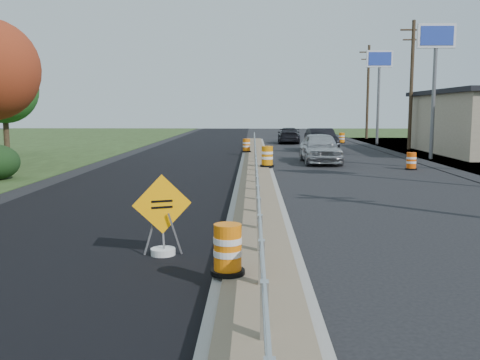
{
  "coord_description": "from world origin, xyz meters",
  "views": [
    {
      "loc": [
        -0.14,
        -16.06,
        2.92
      ],
      "look_at": [
        -0.47,
        -2.16,
        1.1
      ],
      "focal_mm": 40.0,
      "sensor_mm": 36.0,
      "label": 1
    }
  ],
  "objects_px": {
    "car_dark_mid": "(321,140)",
    "car_dark_far": "(289,135)",
    "barrel_median_near": "(228,250)",
    "car_silver": "(320,148)",
    "barrel_median_far": "(246,146)",
    "caution_sign": "(163,235)",
    "barrel_median_mid": "(267,157)",
    "barrel_shoulder_far": "(342,138)",
    "barrel_shoulder_near": "(411,161)"
  },
  "relations": [
    {
      "from": "car_dark_mid",
      "to": "car_dark_far",
      "type": "xyz_separation_m",
      "value": [
        -1.71,
        9.17,
        -0.12
      ]
    },
    {
      "from": "barrel_median_near",
      "to": "car_silver",
      "type": "distance_m",
      "value": 21.56
    },
    {
      "from": "barrel_median_far",
      "to": "caution_sign",
      "type": "bearing_deg",
      "value": -93.34
    },
    {
      "from": "barrel_median_mid",
      "to": "barrel_shoulder_far",
      "type": "xyz_separation_m",
      "value": [
        7.22,
        22.26,
        -0.26
      ]
    },
    {
      "from": "caution_sign",
      "to": "barrel_median_mid",
      "type": "height_order",
      "value": "caution_sign"
    },
    {
      "from": "car_dark_mid",
      "to": "car_dark_far",
      "type": "distance_m",
      "value": 9.33
    },
    {
      "from": "barrel_median_mid",
      "to": "car_dark_mid",
      "type": "xyz_separation_m",
      "value": [
        4.22,
        13.07,
        0.11
      ]
    },
    {
      "from": "barrel_median_mid",
      "to": "barrel_shoulder_near",
      "type": "distance_m",
      "value": 7.22
    },
    {
      "from": "barrel_median_far",
      "to": "car_dark_mid",
      "type": "relative_size",
      "value": 0.18
    },
    {
      "from": "barrel_median_near",
      "to": "barrel_shoulder_near",
      "type": "bearing_deg",
      "value": 65.28
    },
    {
      "from": "caution_sign",
      "to": "car_dark_mid",
      "type": "bearing_deg",
      "value": 56.04
    },
    {
      "from": "barrel_median_mid",
      "to": "barrel_shoulder_far",
      "type": "height_order",
      "value": "barrel_median_mid"
    },
    {
      "from": "car_silver",
      "to": "barrel_median_near",
      "type": "bearing_deg",
      "value": -101.7
    },
    {
      "from": "barrel_median_near",
      "to": "barrel_median_mid",
      "type": "xyz_separation_m",
      "value": [
        1.1,
        16.94,
        0.07
      ]
    },
    {
      "from": "barrel_median_near",
      "to": "barrel_median_far",
      "type": "bearing_deg",
      "value": 90.0
    },
    {
      "from": "barrel_median_far",
      "to": "car_dark_mid",
      "type": "height_order",
      "value": "car_dark_mid"
    },
    {
      "from": "barrel_median_near",
      "to": "barrel_shoulder_far",
      "type": "bearing_deg",
      "value": 78.02
    },
    {
      "from": "barrel_shoulder_far",
      "to": "car_dark_far",
      "type": "xyz_separation_m",
      "value": [
        -4.71,
        -0.02,
        0.25
      ]
    },
    {
      "from": "barrel_median_near",
      "to": "car_silver",
      "type": "bearing_deg",
      "value": 78.9
    },
    {
      "from": "barrel_shoulder_far",
      "to": "car_dark_mid",
      "type": "distance_m",
      "value": 9.67
    },
    {
      "from": "barrel_shoulder_near",
      "to": "car_silver",
      "type": "xyz_separation_m",
      "value": [
        -4.1,
        3.23,
        0.44
      ]
    },
    {
      "from": "caution_sign",
      "to": "barrel_median_near",
      "type": "bearing_deg",
      "value": -74.67
    },
    {
      "from": "barrel_median_near",
      "to": "car_silver",
      "type": "height_order",
      "value": "car_silver"
    },
    {
      "from": "caution_sign",
      "to": "car_dark_mid",
      "type": "height_order",
      "value": "caution_sign"
    },
    {
      "from": "car_silver",
      "to": "car_dark_mid",
      "type": "bearing_deg",
      "value": 81.88
    },
    {
      "from": "barrel_median_far",
      "to": "car_dark_mid",
      "type": "distance_m",
      "value": 6.65
    },
    {
      "from": "car_silver",
      "to": "car_dark_mid",
      "type": "height_order",
      "value": "car_silver"
    },
    {
      "from": "barrel_median_mid",
      "to": "barrel_median_far",
      "type": "xyz_separation_m",
      "value": [
        -1.1,
        9.08,
        -0.06
      ]
    },
    {
      "from": "car_dark_far",
      "to": "car_dark_mid",
      "type": "bearing_deg",
      "value": 103.38
    },
    {
      "from": "car_dark_mid",
      "to": "caution_sign",
      "type": "bearing_deg",
      "value": -106.89
    },
    {
      "from": "barrel_shoulder_near",
      "to": "car_dark_mid",
      "type": "bearing_deg",
      "value": 103.61
    },
    {
      "from": "barrel_median_far",
      "to": "car_silver",
      "type": "distance_m",
      "value": 6.4
    },
    {
      "from": "barrel_median_far",
      "to": "barrel_shoulder_far",
      "type": "xyz_separation_m",
      "value": [
        8.32,
        13.18,
        -0.2
      ]
    },
    {
      "from": "barrel_median_far",
      "to": "car_silver",
      "type": "bearing_deg",
      "value": -49.54
    },
    {
      "from": "barrel_median_far",
      "to": "barrel_shoulder_far",
      "type": "bearing_deg",
      "value": 57.73
    },
    {
      "from": "caution_sign",
      "to": "car_dark_far",
      "type": "xyz_separation_m",
      "value": [
        5.01,
        37.23,
        0.27
      ]
    },
    {
      "from": "barrel_median_mid",
      "to": "barrel_shoulder_near",
      "type": "bearing_deg",
      "value": 7.8
    },
    {
      "from": "barrel_median_near",
      "to": "barrel_shoulder_far",
      "type": "distance_m",
      "value": 40.07
    },
    {
      "from": "caution_sign",
      "to": "barrel_median_near",
      "type": "height_order",
      "value": "caution_sign"
    },
    {
      "from": "caution_sign",
      "to": "barrel_median_mid",
      "type": "bearing_deg",
      "value": 60.04
    },
    {
      "from": "barrel_shoulder_near",
      "to": "caution_sign",
      "type": "bearing_deg",
      "value": -121.14
    },
    {
      "from": "barrel_shoulder_near",
      "to": "car_dark_far",
      "type": "bearing_deg",
      "value": 102.32
    },
    {
      "from": "barrel_median_mid",
      "to": "barrel_median_near",
      "type": "bearing_deg",
      "value": -93.71
    },
    {
      "from": "barrel_shoulder_far",
      "to": "car_dark_far",
      "type": "distance_m",
      "value": 4.72
    },
    {
      "from": "barrel_shoulder_near",
      "to": "barrel_shoulder_far",
      "type": "height_order",
      "value": "barrel_shoulder_far"
    },
    {
      "from": "barrel_median_near",
      "to": "barrel_shoulder_near",
      "type": "distance_m",
      "value": 19.73
    },
    {
      "from": "barrel_median_far",
      "to": "barrel_shoulder_far",
      "type": "distance_m",
      "value": 15.58
    },
    {
      "from": "caution_sign",
      "to": "car_silver",
      "type": "xyz_separation_m",
      "value": [
        5.56,
        19.21,
        0.43
      ]
    },
    {
      "from": "barrel_median_far",
      "to": "car_dark_far",
      "type": "xyz_separation_m",
      "value": [
        3.61,
        13.16,
        0.05
      ]
    },
    {
      "from": "barrel_median_near",
      "to": "barrel_median_mid",
      "type": "height_order",
      "value": "barrel_median_mid"
    }
  ]
}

